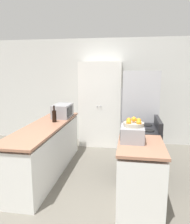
{
  "coord_description": "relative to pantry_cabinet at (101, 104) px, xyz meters",
  "views": [
    {
      "loc": [
        0.65,
        -2.21,
        1.83
      ],
      "look_at": [
        0.0,
        1.79,
        1.05
      ],
      "focal_mm": 35.0,
      "sensor_mm": 36.0,
      "label": 1
    }
  ],
  "objects": [
    {
      "name": "wall_back",
      "position": [
        0.06,
        0.3,
        0.29
      ],
      "size": [
        7.0,
        0.06,
        2.6
      ],
      "color": "silver",
      "rests_on": "ground_plane"
    },
    {
      "name": "stove",
      "position": [
        0.89,
        -1.6,
        -0.56
      ],
      "size": [
        0.66,
        0.75,
        1.05
      ],
      "color": "black",
      "rests_on": "ground_plane"
    },
    {
      "name": "counter_left",
      "position": [
        -0.75,
        -1.69,
        -0.58
      ],
      "size": [
        0.6,
        2.4,
        0.89
      ],
      "color": "silver",
      "rests_on": "ground_plane"
    },
    {
      "name": "counter_right",
      "position": [
        0.87,
        -2.44,
        -0.58
      ],
      "size": [
        0.6,
        0.89,
        0.89
      ],
      "color": "silver",
      "rests_on": "ground_plane"
    },
    {
      "name": "wine_bottle",
      "position": [
        -0.66,
        -1.44,
        -0.01
      ],
      "size": [
        0.08,
        0.08,
        0.31
      ],
      "color": "black",
      "rests_on": "counter_left"
    },
    {
      "name": "refrigerator",
      "position": [
        0.9,
        -0.83,
        -0.1
      ],
      "size": [
        0.7,
        0.71,
        1.82
      ],
      "color": "#B7B7BC",
      "rests_on": "ground_plane"
    },
    {
      "name": "toaster_oven",
      "position": [
        0.75,
        -2.32,
        -0.02
      ],
      "size": [
        0.32,
        0.39,
        0.2
      ],
      "color": "#939399",
      "rests_on": "counter_right"
    },
    {
      "name": "pantry_cabinet",
      "position": [
        0.0,
        0.0,
        0.0
      ],
      "size": [
        1.0,
        0.53,
        2.02
      ],
      "color": "white",
      "rests_on": "ground_plane"
    },
    {
      "name": "microwave",
      "position": [
        -0.64,
        -1.0,
        0.01
      ],
      "size": [
        0.33,
        0.53,
        0.26
      ],
      "color": "#939399",
      "rests_on": "counter_left"
    },
    {
      "name": "fruit_bowl",
      "position": [
        0.76,
        -2.31,
        0.12
      ],
      "size": [
        0.27,
        0.27,
        0.13
      ],
      "color": "#B2A893",
      "rests_on": "toaster_oven"
    }
  ]
}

